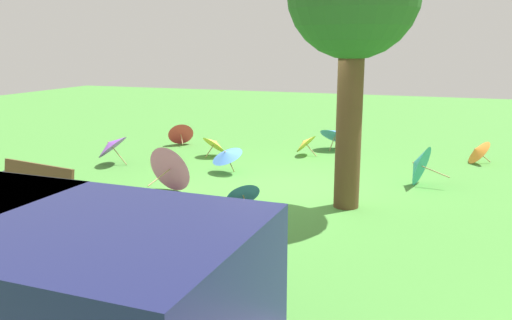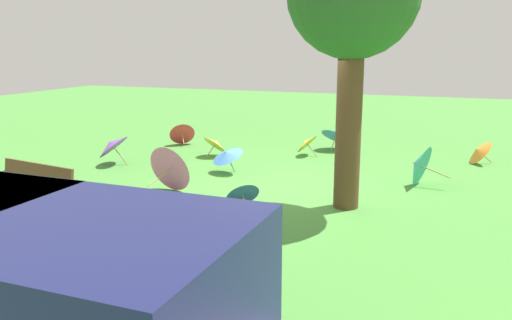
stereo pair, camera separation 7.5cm
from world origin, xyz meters
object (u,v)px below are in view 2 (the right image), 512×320
(parasol_red_0, at_px, (182,132))
(parasol_blue_4, at_px, (242,193))
(parasol_teal_0, at_px, (418,165))
(parasol_purple_0, at_px, (112,145))
(parasol_blue_0, at_px, (227,154))
(park_bench, at_px, (45,188))
(parasol_blue_2, at_px, (337,134))
(parasol_purple_1, at_px, (7,179))
(parasol_yellow_2, at_px, (306,143))
(parasol_yellow_0, at_px, (216,143))
(parasol_pink_0, at_px, (172,167))
(parasol_orange_2, at_px, (478,151))

(parasol_red_0, distance_m, parasol_blue_4, 6.15)
(parasol_blue_4, bearing_deg, parasol_teal_0, -136.04)
(parasol_purple_0, xyz_separation_m, parasol_blue_4, (-4.09, 2.04, -0.21))
(parasol_red_0, bearing_deg, parasol_blue_0, 133.70)
(park_bench, relative_size, parasol_blue_0, 1.76)
(park_bench, relative_size, parasol_blue_2, 1.58)
(parasol_purple_1, bearing_deg, parasol_teal_0, -154.65)
(park_bench, bearing_deg, parasol_red_0, -81.58)
(parasol_yellow_2, relative_size, parasol_blue_2, 0.64)
(parasol_red_0, bearing_deg, parasol_purple_0, 83.65)
(parasol_blue_0, relative_size, parasol_purple_0, 1.02)
(parasol_yellow_2, bearing_deg, parasol_teal_0, 144.87)
(parasol_yellow_0, height_order, parasol_yellow_2, same)
(parasol_blue_2, bearing_deg, parasol_pink_0, 67.80)
(parasol_blue_2, xyz_separation_m, parasol_orange_2, (-3.46, 0.48, -0.13))
(parasol_red_0, xyz_separation_m, parasol_blue_2, (-4.21, -0.78, 0.09))
(parasol_orange_2, height_order, parasol_blue_4, parasol_orange_2)
(parasol_blue_0, height_order, parasol_teal_0, parasol_teal_0)
(parasol_teal_0, distance_m, parasol_blue_4, 3.76)
(parasol_pink_0, height_order, parasol_purple_1, parasol_pink_0)
(parasol_purple_0, bearing_deg, park_bench, 109.42)
(parasol_blue_2, bearing_deg, parasol_yellow_0, 35.81)
(parasol_yellow_0, xyz_separation_m, parasol_orange_2, (-6.10, -1.43, -0.04))
(parasol_red_0, height_order, parasol_purple_1, parasol_red_0)
(parasol_yellow_0, bearing_deg, parasol_purple_0, 41.78)
(parasol_purple_1, bearing_deg, park_bench, 154.69)
(parasol_red_0, xyz_separation_m, parasol_purple_1, (0.64, 5.62, -0.04))
(parasol_blue_0, relative_size, parasol_pink_0, 0.95)
(parasol_yellow_2, height_order, parasol_orange_2, parasol_orange_2)
(parasol_yellow_0, bearing_deg, park_bench, 83.21)
(park_bench, relative_size, parasol_pink_0, 1.68)
(parasol_blue_4, bearing_deg, parasol_blue_2, -94.35)
(parasol_red_0, distance_m, parasol_orange_2, 7.67)
(parasol_yellow_2, xyz_separation_m, parasol_pink_0, (1.50, 4.08, 0.13))
(parasol_purple_0, bearing_deg, parasol_red_0, -96.35)
(parasol_blue_0, bearing_deg, parasol_purple_0, 3.17)
(parasol_blue_0, bearing_deg, parasol_purple_1, 43.05)
(parasol_blue_0, bearing_deg, parasol_yellow_2, -114.38)
(parasol_purple_0, bearing_deg, parasol_blue_2, -141.59)
(parasol_blue_0, relative_size, parasol_purple_1, 1.32)
(park_bench, xyz_separation_m, parasol_purple_1, (1.59, -0.75, -0.17))
(parasol_blue_0, relative_size, parasol_orange_2, 1.21)
(parasol_pink_0, height_order, parasol_orange_2, parasol_pink_0)
(park_bench, xyz_separation_m, parasol_red_0, (0.94, -6.37, -0.13))
(parasol_blue_0, height_order, parasol_yellow_0, parasol_blue_0)
(parasol_yellow_2, bearing_deg, park_bench, 66.34)
(parasol_yellow_2, xyz_separation_m, parasol_teal_0, (-2.86, 2.01, 0.09))
(parasol_teal_0, bearing_deg, parasol_blue_0, 5.93)
(parasol_yellow_2, relative_size, parasol_teal_0, 0.74)
(parasol_purple_1, bearing_deg, parasol_red_0, -96.53)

